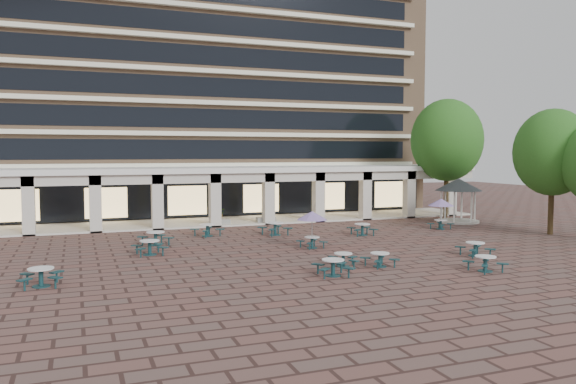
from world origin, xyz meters
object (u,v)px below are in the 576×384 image
(picnic_table_0, at_px, (41,275))
(planter_right, at_px, (266,216))
(picnic_table_2, at_px, (343,258))
(planter_left, at_px, (220,218))
(gazebo, at_px, (458,190))
(picnic_table_1, at_px, (380,258))

(picnic_table_0, xyz_separation_m, planter_right, (15.29, 16.44, 0.09))
(picnic_table_2, distance_m, planter_left, 17.28)
(gazebo, bearing_deg, picnic_table_2, -142.59)
(picnic_table_1, distance_m, picnic_table_2, 1.78)
(picnic_table_2, bearing_deg, picnic_table_1, 1.71)
(gazebo, height_order, planter_left, gazebo)
(picnic_table_2, bearing_deg, planter_right, 107.55)
(picnic_table_2, relative_size, planter_left, 1.21)
(picnic_table_1, bearing_deg, planter_right, 83.33)
(gazebo, bearing_deg, picnic_table_1, -138.15)
(picnic_table_0, height_order, gazebo, gazebo)
(picnic_table_2, bearing_deg, picnic_table_0, -159.61)
(picnic_table_2, bearing_deg, gazebo, 60.91)
(picnic_table_0, height_order, planter_right, planter_right)
(picnic_table_0, xyz_separation_m, picnic_table_2, (13.50, -0.74, -0.07))
(picnic_table_2, xyz_separation_m, planter_right, (1.79, 17.18, 0.16))
(picnic_table_1, xyz_separation_m, planter_left, (-3.54, 17.84, 0.14))
(planter_left, bearing_deg, gazebo, -14.43)
(picnic_table_1, distance_m, gazebo, 19.83)
(picnic_table_0, relative_size, picnic_table_2, 0.97)
(gazebo, height_order, planter_right, gazebo)
(picnic_table_2, distance_m, gazebo, 20.68)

